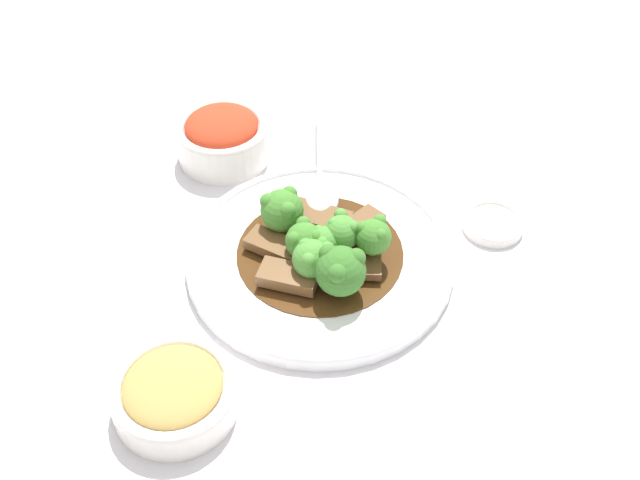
{
  "coord_description": "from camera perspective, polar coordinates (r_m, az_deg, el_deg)",
  "views": [
    {
      "loc": [
        0.54,
        0.12,
        0.59
      ],
      "look_at": [
        0.0,
        0.0,
        0.03
      ],
      "focal_mm": 42.0,
      "sensor_mm": 36.0,
      "label": 1
    }
  ],
  "objects": [
    {
      "name": "sauce_dish",
      "position": [
        0.87,
        13.04,
        1.25
      ],
      "size": [
        0.07,
        0.07,
        0.01
      ],
      "color": "white",
      "rests_on": "ground_plane"
    },
    {
      "name": "side_bowl_appetizer",
      "position": [
        0.7,
        -11.05,
        -11.33
      ],
      "size": [
        0.12,
        0.12,
        0.04
      ],
      "color": "white",
      "rests_on": "ground_plane"
    },
    {
      "name": "serving_spoon",
      "position": [
        0.86,
        -0.02,
        3.88
      ],
      "size": [
        0.22,
        0.07,
        0.01
      ],
      "color": "#B7B7BC",
      "rests_on": "main_plate"
    },
    {
      "name": "broccoli_floret_6",
      "position": [
        0.76,
        -0.37,
        -1.44
      ],
      "size": [
        0.04,
        0.04,
        0.05
      ],
      "color": "#7FA84C",
      "rests_on": "main_plate"
    },
    {
      "name": "broccoli_floret_5",
      "position": [
        0.78,
        -1.21,
        -0.02
      ],
      "size": [
        0.04,
        0.04,
        0.04
      ],
      "color": "#7FA84C",
      "rests_on": "main_plate"
    },
    {
      "name": "broccoli_floret_4",
      "position": [
        0.8,
        -2.91,
        2.32
      ],
      "size": [
        0.05,
        0.05,
        0.05
      ],
      "color": "#7FA84C",
      "rests_on": "main_plate"
    },
    {
      "name": "main_plate",
      "position": [
        0.81,
        0.0,
        -1.2
      ],
      "size": [
        0.29,
        0.29,
        0.02
      ],
      "color": "white",
      "rests_on": "ground_plane"
    },
    {
      "name": "ground_plane",
      "position": [
        0.82,
        0.0,
        -1.69
      ],
      "size": [
        4.0,
        4.0,
        0.0
      ],
      "primitive_type": "plane",
      "color": "silver"
    },
    {
      "name": "beef_strip_3",
      "position": [
        0.78,
        2.85,
        -2.01
      ],
      "size": [
        0.04,
        0.05,
        0.01
      ],
      "color": "brown",
      "rests_on": "main_plate"
    },
    {
      "name": "side_bowl_kimchi",
      "position": [
        0.94,
        -7.42,
        7.83
      ],
      "size": [
        0.11,
        0.11,
        0.06
      ],
      "color": "white",
      "rests_on": "ground_plane"
    },
    {
      "name": "broccoli_floret_3",
      "position": [
        0.74,
        1.58,
        -2.31
      ],
      "size": [
        0.05,
        0.05,
        0.05
      ],
      "color": "#7FA84C",
      "rests_on": "main_plate"
    },
    {
      "name": "broccoli_floret_2",
      "position": [
        0.78,
        1.71,
        0.8
      ],
      "size": [
        0.04,
        0.04,
        0.05
      ],
      "color": "#7FA84C",
      "rests_on": "main_plate"
    },
    {
      "name": "broccoli_floret_1",
      "position": [
        0.77,
        4.12,
        0.4
      ],
      "size": [
        0.04,
        0.04,
        0.05
      ],
      "color": "#7FA84C",
      "rests_on": "main_plate"
    },
    {
      "name": "beef_strip_0",
      "position": [
        0.8,
        -3.36,
        -0.47
      ],
      "size": [
        0.05,
        0.07,
        0.01
      ],
      "color": "brown",
      "rests_on": "main_plate"
    },
    {
      "name": "broccoli_floret_0",
      "position": [
        0.77,
        0.36,
        -0.12
      ],
      "size": [
        0.03,
        0.03,
        0.04
      ],
      "color": "#7FA84C",
      "rests_on": "main_plate"
    },
    {
      "name": "beef_strip_2",
      "position": [
        0.77,
        -2.41,
        -2.8
      ],
      "size": [
        0.04,
        0.06,
        0.01
      ],
      "color": "brown",
      "rests_on": "main_plate"
    },
    {
      "name": "beef_strip_4",
      "position": [
        0.83,
        -0.27,
        1.81
      ],
      "size": [
        0.05,
        0.08,
        0.01
      ],
      "color": "brown",
      "rests_on": "main_plate"
    },
    {
      "name": "beef_strip_1",
      "position": [
        0.82,
        2.69,
        0.86
      ],
      "size": [
        0.08,
        0.06,
        0.01
      ],
      "color": "brown",
      "rests_on": "main_plate"
    }
  ]
}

